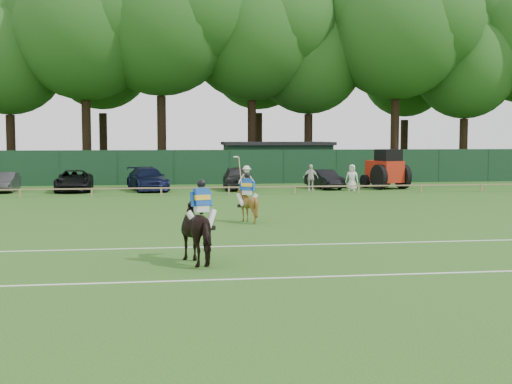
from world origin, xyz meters
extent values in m
plane|color=#1E4C14|center=(0.00, 0.00, 0.00)|extent=(160.00, 160.00, 0.00)
imported|color=black|center=(-1.97, -3.70, 0.90)|extent=(1.60, 2.33, 1.80)
imported|color=brown|center=(0.42, 5.03, 0.71)|extent=(1.52, 1.60, 1.42)
imported|color=#313133|center=(-12.68, 22.12, 0.61)|extent=(1.37, 3.75, 1.23)
imported|color=black|center=(-8.45, 21.94, 0.67)|extent=(2.48, 4.93, 1.34)
imported|color=#121738|center=(-3.86, 22.04, 0.73)|extent=(3.10, 5.37, 1.46)
imported|color=#2C2C2E|center=(1.97, 21.93, 0.76)|extent=(2.00, 4.55, 1.52)
imported|color=black|center=(7.79, 21.84, 0.63)|extent=(2.07, 3.99, 1.25)
imported|color=silver|center=(2.27, 19.58, 0.83)|extent=(1.17, 0.79, 1.67)
imported|color=silver|center=(6.42, 19.94, 0.85)|extent=(1.00, 0.43, 1.70)
imported|color=white|center=(9.14, 19.99, 0.84)|extent=(0.97, 0.83, 1.68)
cube|color=silver|center=(-1.97, -3.70, 1.52)|extent=(0.42, 0.36, 0.18)
cube|color=#1747AA|center=(-1.97, -3.70, 1.84)|extent=(0.48, 0.42, 0.51)
cube|color=yellow|center=(-1.97, -3.70, 1.82)|extent=(0.50, 0.41, 0.18)
sphere|color=black|center=(-1.97, -3.70, 2.21)|extent=(0.25, 0.25, 0.25)
cylinder|color=silver|center=(-1.71, -3.66, 1.22)|extent=(0.40, 0.43, 0.59)
cylinder|color=silver|center=(-2.20, -3.83, 1.22)|extent=(0.46, 0.29, 0.59)
cube|color=silver|center=(0.42, 5.03, 1.22)|extent=(0.43, 0.37, 0.18)
cube|color=#1747AA|center=(0.42, 5.03, 1.54)|extent=(0.48, 0.42, 0.51)
cube|color=yellow|center=(0.42, 5.03, 1.52)|extent=(0.50, 0.42, 0.18)
sphere|color=black|center=(0.42, 5.03, 1.91)|extent=(0.25, 0.25, 0.25)
cylinder|color=silver|center=(0.65, 4.90, 0.92)|extent=(0.46, 0.29, 0.59)
cylinder|color=silver|center=(0.16, 5.08, 0.92)|extent=(0.39, 0.44, 0.59)
cylinder|color=tan|center=(0.16, 5.18, 2.09)|extent=(0.08, 0.63, 1.17)
cube|color=silver|center=(0.00, -6.00, 0.01)|extent=(60.00, 0.10, 0.01)
cube|color=silver|center=(0.00, -1.00, 0.01)|extent=(60.00, 0.10, 0.01)
cube|color=#997F5B|center=(0.00, 18.00, 0.45)|extent=(62.00, 0.08, 0.08)
cube|color=#14351E|center=(0.00, 27.00, 1.25)|extent=(92.00, 0.04, 2.50)
cube|color=#14331E|center=(6.00, 30.00, 1.40)|extent=(8.00, 4.00, 2.80)
cube|color=black|center=(6.00, 30.00, 2.92)|extent=(8.40, 4.40, 0.24)
cube|color=#B52310|center=(11.81, 21.50, 1.15)|extent=(2.04, 2.90, 1.42)
cube|color=black|center=(11.92, 21.08, 2.13)|extent=(1.63, 1.71, 0.98)
cylinder|color=black|center=(11.11, 20.52, 0.82)|extent=(0.73, 1.67, 1.64)
cylinder|color=black|center=(12.90, 21.00, 0.82)|extent=(0.73, 1.67, 1.64)
cylinder|color=black|center=(10.74, 22.35, 0.44)|extent=(0.54, 0.93, 0.87)
cylinder|color=black|center=(12.33, 22.77, 0.44)|extent=(0.54, 0.93, 0.87)
camera|label=1|loc=(-3.13, -22.45, 3.52)|focal=48.00mm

